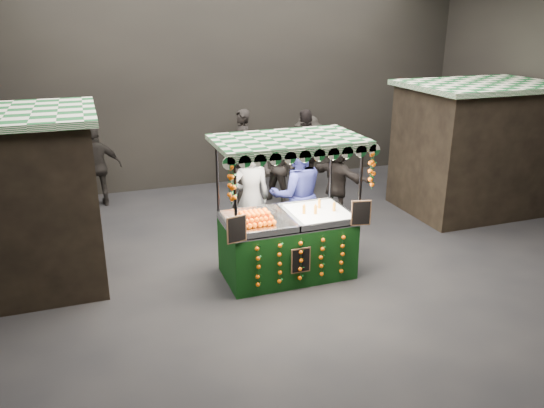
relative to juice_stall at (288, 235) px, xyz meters
name	(u,v)px	position (x,y,z in m)	size (l,w,h in m)	color
ground	(303,268)	(0.31, 0.11, -0.68)	(12.00, 12.00, 0.00)	black
market_hall	(308,51)	(0.31, 0.11, 2.70)	(12.10, 10.10, 5.05)	black
neighbour_stall_right	(476,147)	(4.71, 1.61, 0.63)	(3.00, 2.20, 2.60)	black
juice_stall	(288,235)	(0.00, 0.00, 0.00)	(2.26, 1.33, 2.19)	black
vendor_grey	(251,198)	(-0.23, 1.18, 0.23)	(0.70, 0.49, 1.83)	gray
vendor_blue	(297,195)	(0.51, 0.93, 0.29)	(1.01, 0.83, 1.94)	navy
shopper_0	(247,193)	(-0.08, 1.91, 0.09)	(0.59, 0.42, 1.53)	black
shopper_1	(278,168)	(1.00, 3.22, 0.10)	(0.95, 0.96, 1.57)	#292421
shopper_2	(306,153)	(1.79, 3.56, 0.29)	(1.16, 0.53, 1.93)	black
shopper_3	(307,152)	(2.01, 4.01, 0.17)	(1.27, 1.15, 1.71)	#2B2622
shopper_4	(6,204)	(-4.19, 2.64, 0.10)	(0.91, 0.85, 1.57)	#2A2522
shopper_5	(337,178)	(1.88, 2.17, 0.10)	(0.96, 1.51, 1.56)	#2E2826
shopper_6	(242,150)	(0.59, 4.50, 0.24)	(0.48, 0.70, 1.85)	black
shopper_7	(97,167)	(-2.61, 4.35, 0.17)	(1.01, 0.46, 1.70)	black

